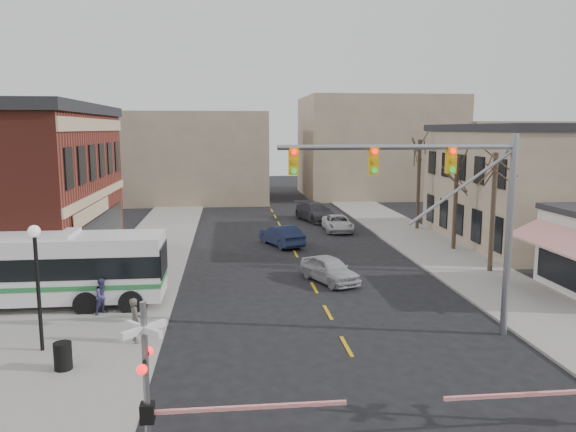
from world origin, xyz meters
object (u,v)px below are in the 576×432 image
object	(u,v)px
car_a	(330,269)
car_c	(338,223)
pedestrian_near	(135,320)
car_d	(316,212)
pedestrian_far	(103,296)
rr_crossing_west	(163,379)
traffic_signal_mast	(447,194)
street_lamp	(36,263)
car_b	(281,235)
trash_bin	(63,356)
transit_bus	(18,268)

from	to	relation	value
car_a	car_c	distance (m)	15.31
car_c	pedestrian_near	bearing A→B (deg)	-116.15
car_d	pedestrian_far	bearing A→B (deg)	-134.06
rr_crossing_west	car_c	size ratio (longest dim) A/B	1.22
traffic_signal_mast	street_lamp	size ratio (longest dim) A/B	1.98
car_a	car_d	world-z (taller)	car_d
street_lamp	car_b	xyz separation A→B (m)	(10.59, 18.20, -2.69)
rr_crossing_west	trash_bin	world-z (taller)	rr_crossing_west
street_lamp	pedestrian_far	bearing A→B (deg)	71.40
trash_bin	car_c	world-z (taller)	car_c
trash_bin	car_a	xyz separation A→B (m)	(11.01, 10.26, 0.11)
car_b	pedestrian_near	xyz separation A→B (m)	(-7.30, -17.73, 0.25)
car_a	car_c	world-z (taller)	car_a
rr_crossing_west	street_lamp	size ratio (longest dim) A/B	1.20
traffic_signal_mast	car_b	size ratio (longest dim) A/B	2.08
transit_bus	pedestrian_near	world-z (taller)	transit_bus
transit_bus	rr_crossing_west	bearing A→B (deg)	-57.83
rr_crossing_west	car_d	distance (m)	36.84
pedestrian_far	car_b	bearing A→B (deg)	8.01
car_a	car_b	distance (m)	9.88
car_b	pedestrian_near	size ratio (longest dim) A/B	2.57
transit_bus	trash_bin	bearing A→B (deg)	-61.85
pedestrian_far	rr_crossing_west	bearing A→B (deg)	-119.60
pedestrian_near	transit_bus	bearing A→B (deg)	25.82
car_c	pedestrian_near	xyz separation A→B (m)	(-12.35, -22.93, 0.34)
car_b	pedestrian_far	bearing A→B (deg)	35.67
street_lamp	car_d	bearing A→B (deg)	62.83
transit_bus	traffic_signal_mast	distance (m)	19.10
transit_bus	rr_crossing_west	world-z (taller)	rr_crossing_west
traffic_signal_mast	car_c	bearing A→B (deg)	88.93
car_a	traffic_signal_mast	bearing A→B (deg)	-93.41
car_a	car_b	size ratio (longest dim) A/B	0.93
transit_bus	car_a	distance (m)	15.26
car_c	pedestrian_near	distance (m)	26.04
traffic_signal_mast	rr_crossing_west	distance (m)	12.76
street_lamp	pedestrian_near	distance (m)	4.12
rr_crossing_west	pedestrian_near	size ratio (longest dim) A/B	3.24
car_b	car_c	size ratio (longest dim) A/B	0.96
traffic_signal_mast	trash_bin	distance (m)	14.97
rr_crossing_west	car_c	xyz separation A→B (m)	(10.44, 30.38, -1.33)
car_c	pedestrian_near	world-z (taller)	pedestrian_near
pedestrian_near	trash_bin	bearing A→B (deg)	114.24
traffic_signal_mast	car_b	bearing A→B (deg)	104.23
transit_bus	pedestrian_far	xyz separation A→B (m)	(4.03, -1.54, -0.96)
car_a	pedestrian_far	bearing A→B (deg)	179.60
rr_crossing_west	car_b	bearing A→B (deg)	77.92
trash_bin	car_c	distance (m)	29.01
trash_bin	car_b	xyz separation A→B (m)	(9.34, 19.99, 0.14)
car_c	street_lamp	bearing A→B (deg)	-121.60
rr_crossing_west	traffic_signal_mast	bearing A→B (deg)	34.96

